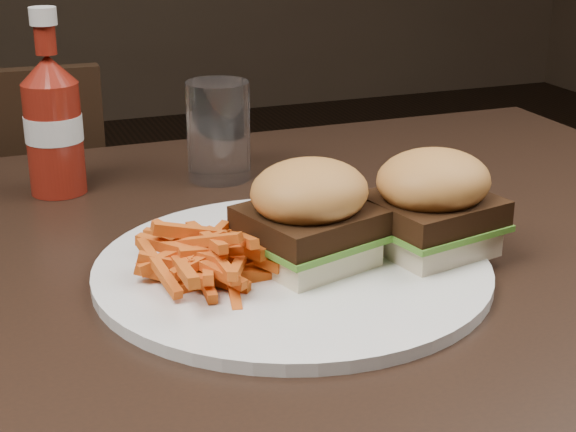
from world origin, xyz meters
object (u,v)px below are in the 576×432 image
object	(u,v)px
dining_table	(203,284)
plate	(292,269)
tumbler	(218,131)
ketchup_bottle	(55,139)

from	to	relation	value
dining_table	plate	bearing A→B (deg)	-37.39
dining_table	plate	distance (m)	0.09
plate	tumbler	distance (m)	0.28
plate	ketchup_bottle	world-z (taller)	ketchup_bottle
tumbler	plate	bearing A→B (deg)	-93.77
ketchup_bottle	dining_table	bearing A→B (deg)	-68.96
plate	tumbler	xyz separation A→B (m)	(0.02, 0.28, 0.05)
ketchup_bottle	tumbler	bearing A→B (deg)	-4.36
dining_table	plate	xyz separation A→B (m)	(0.07, -0.05, 0.03)
dining_table	ketchup_bottle	distance (m)	0.27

